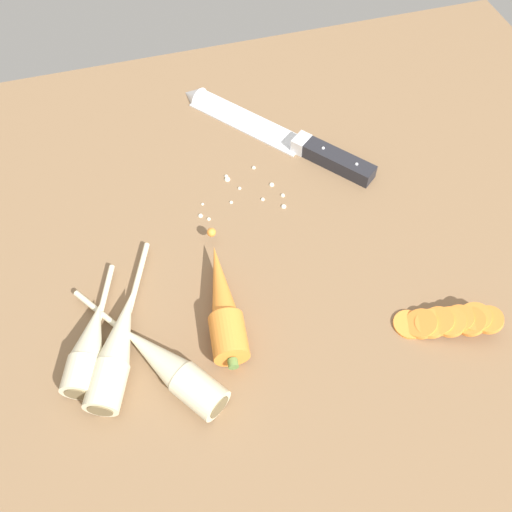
# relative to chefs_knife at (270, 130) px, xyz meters

# --- Properties ---
(ground_plane) EXTENTS (1.20, 0.90, 0.04)m
(ground_plane) POSITION_rel_chefs_knife_xyz_m (-0.09, -0.21, -0.03)
(ground_plane) COLOR brown
(chefs_knife) EXTENTS (0.24, 0.29, 0.04)m
(chefs_knife) POSITION_rel_chefs_knife_xyz_m (0.00, 0.00, 0.00)
(chefs_knife) COLOR silver
(chefs_knife) RESTS_ON ground_plane
(whole_carrot) EXTENTS (0.06, 0.20, 0.04)m
(whole_carrot) POSITION_rel_chefs_knife_xyz_m (-0.14, -0.29, 0.01)
(whole_carrot) COLOR orange
(whole_carrot) RESTS_ON ground_plane
(parsnip_front) EXTENTS (0.11, 0.22, 0.04)m
(parsnip_front) POSITION_rel_chefs_knife_xyz_m (-0.28, -0.31, 0.01)
(parsnip_front) COLOR beige
(parsnip_front) RESTS_ON ground_plane
(parsnip_mid_left) EXTENTS (0.15, 0.21, 0.04)m
(parsnip_mid_left) POSITION_rel_chefs_knife_xyz_m (-0.22, -0.35, 0.01)
(parsnip_mid_left) COLOR beige
(parsnip_mid_left) RESTS_ON ground_plane
(parsnip_mid_right) EXTENTS (0.08, 0.17, 0.04)m
(parsnip_mid_right) POSITION_rel_chefs_knife_xyz_m (-0.31, -0.30, 0.01)
(parsnip_mid_right) COLOR beige
(parsnip_mid_right) RESTS_ON ground_plane
(carrot_slice_stack) EXTENTS (0.12, 0.07, 0.04)m
(carrot_slice_stack) POSITION_rel_chefs_knife_xyz_m (0.11, -0.38, 0.01)
(carrot_slice_stack) COLOR orange
(carrot_slice_stack) RESTS_ON ground_plane
(mince_crumbs) EXTENTS (0.13, 0.09, 0.01)m
(mince_crumbs) POSITION_rel_chefs_knife_xyz_m (-0.06, -0.11, -0.00)
(mince_crumbs) COLOR silver
(mince_crumbs) RESTS_ON ground_plane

